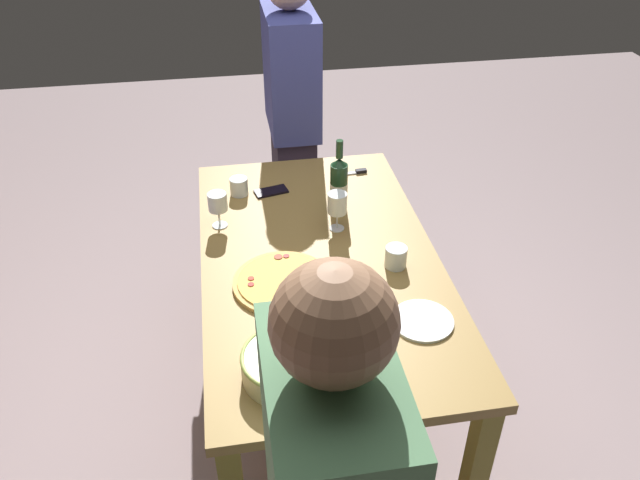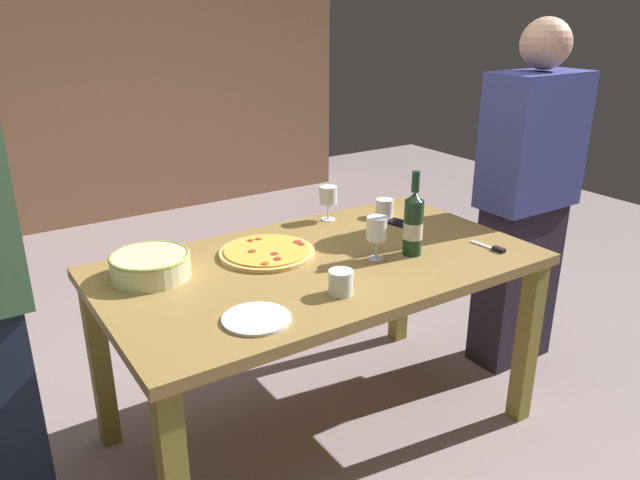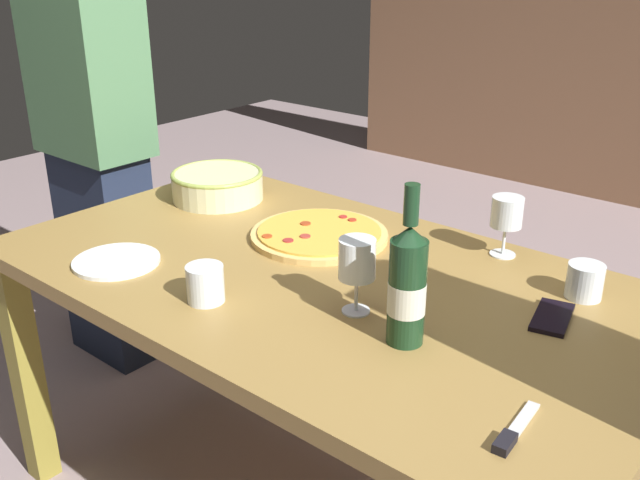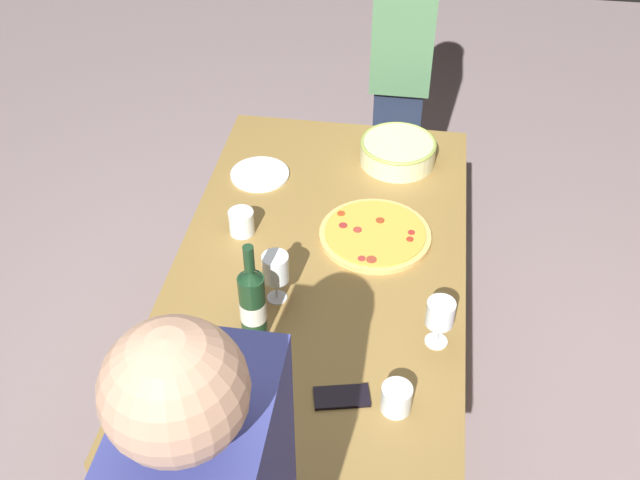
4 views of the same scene
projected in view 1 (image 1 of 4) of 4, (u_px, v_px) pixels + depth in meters
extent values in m
plane|color=gray|center=(320.00, 391.00, 2.84)|extent=(8.00, 8.00, 0.00)
cube|color=olive|center=(320.00, 262.00, 2.41)|extent=(1.60, 0.90, 0.04)
cube|color=olive|center=(475.00, 474.00, 2.08)|extent=(0.07, 0.07, 0.71)
cube|color=olive|center=(371.00, 226.00, 3.28)|extent=(0.07, 0.07, 0.71)
cube|color=olive|center=(219.00, 241.00, 3.18)|extent=(0.07, 0.07, 0.71)
cylinder|color=#E5B665|center=(283.00, 282.00, 2.27)|extent=(0.36, 0.36, 0.02)
cylinder|color=gold|center=(283.00, 280.00, 2.26)|extent=(0.33, 0.33, 0.01)
cylinder|color=#A93A2E|center=(298.00, 277.00, 2.27)|extent=(0.03, 0.03, 0.00)
cylinder|color=maroon|center=(312.00, 278.00, 2.26)|extent=(0.03, 0.03, 0.00)
cylinder|color=#A7301D|center=(251.00, 278.00, 2.26)|extent=(0.02, 0.02, 0.00)
cylinder|color=#A6332E|center=(286.00, 256.00, 2.37)|extent=(0.02, 0.02, 0.00)
cylinder|color=#A03B1B|center=(282.00, 289.00, 2.21)|extent=(0.03, 0.03, 0.00)
cylinder|color=#B03F19|center=(319.00, 289.00, 2.22)|extent=(0.03, 0.03, 0.00)
cylinder|color=#AA2B24|center=(251.00, 284.00, 2.23)|extent=(0.02, 0.02, 0.00)
cylinder|color=#9E3D28|center=(278.00, 257.00, 2.37)|extent=(0.03, 0.03, 0.00)
cylinder|color=beige|center=(286.00, 365.00, 1.89)|extent=(0.27, 0.27, 0.08)
torus|color=#9CB04F|center=(286.00, 356.00, 1.87)|extent=(0.28, 0.28, 0.01)
cylinder|color=#18381F|center=(339.00, 188.00, 2.62)|extent=(0.07, 0.07, 0.21)
cone|color=#18381F|center=(339.00, 162.00, 2.56)|extent=(0.07, 0.07, 0.03)
cylinder|color=#18381F|center=(340.00, 149.00, 2.52)|extent=(0.03, 0.03, 0.08)
cylinder|color=silver|center=(339.00, 190.00, 2.63)|extent=(0.07, 0.07, 0.06)
cylinder|color=white|center=(220.00, 225.00, 2.58)|extent=(0.06, 0.06, 0.00)
cylinder|color=white|center=(219.00, 217.00, 2.56)|extent=(0.01, 0.01, 0.07)
cylinder|color=white|center=(217.00, 202.00, 2.52)|extent=(0.08, 0.08, 0.07)
cylinder|color=maroon|center=(218.00, 208.00, 2.53)|extent=(0.07, 0.07, 0.02)
cylinder|color=white|center=(337.00, 228.00, 2.56)|extent=(0.06, 0.06, 0.00)
cylinder|color=white|center=(337.00, 220.00, 2.54)|extent=(0.01, 0.01, 0.07)
cylinder|color=white|center=(337.00, 203.00, 2.49)|extent=(0.08, 0.08, 0.09)
cylinder|color=maroon|center=(337.00, 209.00, 2.51)|extent=(0.07, 0.07, 0.03)
cylinder|color=white|center=(396.00, 257.00, 2.34)|extent=(0.08, 0.08, 0.08)
cylinder|color=white|center=(239.00, 186.00, 2.77)|extent=(0.08, 0.08, 0.08)
cylinder|color=white|center=(422.00, 321.00, 2.11)|extent=(0.21, 0.21, 0.01)
cube|color=black|center=(271.00, 191.00, 2.80)|extent=(0.10, 0.16, 0.01)
cube|color=silver|center=(346.00, 174.00, 2.93)|extent=(0.03, 0.12, 0.01)
cube|color=black|center=(361.00, 171.00, 2.94)|extent=(0.03, 0.05, 0.02)
cube|color=#4A764E|center=(331.00, 477.00, 1.24)|extent=(0.40, 0.24, 0.59)
sphere|color=#886146|center=(334.00, 323.00, 1.01)|extent=(0.21, 0.21, 0.21)
cube|color=#28202E|center=(294.00, 192.00, 3.50)|extent=(0.38, 0.20, 0.79)
cube|color=#3D4494|center=(291.00, 72.00, 3.10)|extent=(0.45, 0.24, 0.59)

